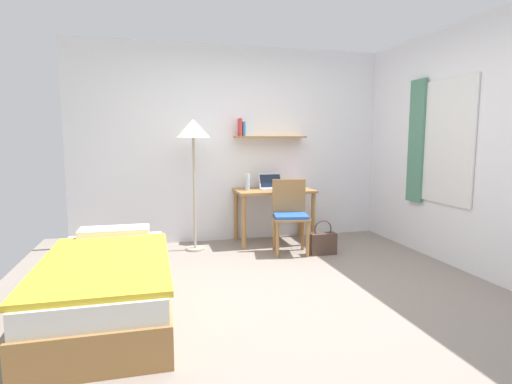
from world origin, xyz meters
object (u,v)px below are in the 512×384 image
at_px(bed, 108,285).
at_px(handbag, 323,243).
at_px(book_stack, 296,186).
at_px(desk_chair, 290,213).
at_px(standing_lamp, 193,135).
at_px(water_bottle, 248,182).
at_px(laptop, 271,185).
at_px(desk, 274,199).

height_order(bed, handbag, bed).
height_order(book_stack, handbag, book_stack).
bearing_deg(desk_chair, handbag, -27.19).
height_order(standing_lamp, handbag, standing_lamp).
distance_m(standing_lamp, book_stack, 1.56).
relative_size(bed, water_bottle, 8.88).
height_order(standing_lamp, water_bottle, standing_lamp).
bearing_deg(standing_lamp, handbag, -21.76).
height_order(desk_chair, laptop, laptop).
bearing_deg(desk, handbag, -59.82).
height_order(bed, desk_chair, desk_chair).
relative_size(desk, laptop, 3.18).
xyz_separation_m(desk, laptop, (-0.02, 0.07, 0.18)).
xyz_separation_m(laptop, water_bottle, (-0.34, -0.06, 0.06)).
bearing_deg(book_stack, handbag, -84.30).
bearing_deg(handbag, desk_chair, 152.81).
bearing_deg(handbag, standing_lamp, 158.24).
xyz_separation_m(desk_chair, handbag, (0.36, -0.18, -0.35)).
bearing_deg(desk, bed, -135.95).
relative_size(bed, laptop, 5.97).
bearing_deg(standing_lamp, book_stack, 7.13).
bearing_deg(bed, book_stack, 40.44).
xyz_separation_m(laptop, handbag, (0.43, -0.77, -0.63)).
distance_m(laptop, water_bottle, 0.34).
bearing_deg(water_bottle, standing_lamp, -169.65).
distance_m(bed, desk_chair, 2.40).
xyz_separation_m(laptop, book_stack, (0.35, -0.01, -0.02)).
distance_m(book_stack, handbag, 0.97).
height_order(desk, standing_lamp, standing_lamp).
xyz_separation_m(bed, laptop, (1.91, 1.94, 0.53)).
bearing_deg(book_stack, bed, -139.56).
height_order(desk, book_stack, book_stack).
bearing_deg(water_bottle, desk_chair, -52.69).
distance_m(bed, standing_lamp, 2.28).
relative_size(water_bottle, book_stack, 0.98).
bearing_deg(book_stack, laptop, 177.72).
distance_m(desk, laptop, 0.20).
distance_m(standing_lamp, laptop, 1.25).
xyz_separation_m(standing_lamp, book_stack, (1.39, 0.17, -0.68)).
bearing_deg(laptop, book_stack, -2.28).
height_order(water_bottle, book_stack, water_bottle).
xyz_separation_m(water_bottle, handbag, (0.76, -0.71, -0.68)).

